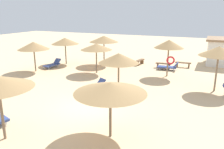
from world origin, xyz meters
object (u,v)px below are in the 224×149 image
(lounger_5, at_px, (93,87))
(bench_0, at_px, (140,61))
(parasol_7, at_px, (33,46))
(parasol_2, at_px, (169,44))
(parasol_5, at_px, (119,58))
(parasol_9, at_px, (96,47))
(lounger_2, at_px, (168,67))
(parasol_6, at_px, (110,88))
(parasol_8, at_px, (104,39))
(parasol_1, at_px, (65,41))
(parasol_0, at_px, (219,51))
(bench_2, at_px, (183,64))
(lounger_1, at_px, (53,64))
(bench_1, at_px, (163,64))

(lounger_5, bearing_deg, bench_0, 87.29)
(parasol_7, xyz_separation_m, lounger_5, (7.45, -2.66, -2.02))
(parasol_2, distance_m, parasol_5, 5.77)
(parasol_9, distance_m, lounger_2, 6.99)
(parasol_2, bearing_deg, parasol_6, -92.01)
(parasol_5, distance_m, bench_0, 8.83)
(parasol_8, bearing_deg, lounger_2, 2.81)
(parasol_1, relative_size, bench_0, 1.81)
(parasol_9, xyz_separation_m, bench_0, (2.51, 4.70, -1.99))
(bench_0, bearing_deg, parasol_0, -38.30)
(parasol_1, relative_size, parasol_8, 0.95)
(parasol_7, distance_m, bench_0, 10.39)
(parasol_2, bearing_deg, lounger_5, -123.07)
(parasol_6, bearing_deg, parasol_9, 121.01)
(parasol_1, distance_m, parasol_6, 15.12)
(parasol_6, bearing_deg, lounger_5, 125.94)
(parasol_5, bearing_deg, parasol_1, 145.30)
(parasol_2, relative_size, bench_0, 2.00)
(parasol_1, height_order, lounger_2, parasol_1)
(parasol_1, distance_m, parasol_2, 10.57)
(parasol_1, height_order, parasol_9, parasol_1)
(parasol_6, bearing_deg, bench_2, 85.36)
(parasol_0, relative_size, lounger_5, 1.61)
(parasol_2, height_order, parasol_7, parasol_2)
(parasol_0, xyz_separation_m, lounger_2, (-4.00, 4.54, -2.43))
(parasol_5, distance_m, parasol_8, 8.44)
(parasol_5, distance_m, lounger_1, 9.59)
(lounger_5, bearing_deg, parasol_7, 160.32)
(parasol_1, xyz_separation_m, parasol_5, (8.31, -5.75, -0.04))
(parasol_1, xyz_separation_m, bench_0, (7.13, 2.77, -2.03))
(parasol_1, bearing_deg, parasol_5, -34.70)
(parasol_1, xyz_separation_m, parasol_6, (10.18, -11.18, -0.14))
(parasol_9, bearing_deg, parasol_0, -5.57)
(parasol_2, height_order, bench_0, parasol_2)
(parasol_0, height_order, parasol_7, parasol_0)
(lounger_2, xyz_separation_m, bench_1, (-0.59, 0.64, 0.02))
(lounger_1, xyz_separation_m, bench_0, (7.37, 4.66, 0.02))
(parasol_6, bearing_deg, bench_1, 92.14)
(parasol_2, relative_size, bench_2, 2.04)
(bench_1, relative_size, bench_2, 1.01)
(parasol_1, relative_size, parasol_9, 1.02)
(parasol_7, relative_size, bench_2, 1.85)
(parasol_8, bearing_deg, bench_1, 9.17)
(parasol_1, xyz_separation_m, parasol_9, (4.62, -1.93, -0.04))
(parasol_7, bearing_deg, parasol_1, 78.56)
(parasol_0, relative_size, parasol_5, 1.15)
(bench_2, bearing_deg, bench_0, -171.18)
(lounger_1, distance_m, lounger_5, 8.26)
(lounger_2, distance_m, bench_0, 3.32)
(parasol_0, relative_size, parasol_7, 1.11)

